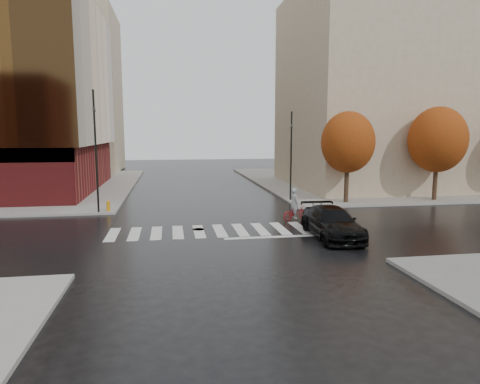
# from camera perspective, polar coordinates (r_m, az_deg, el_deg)

# --- Properties ---
(ground) EXTENTS (120.00, 120.00, 0.00)m
(ground) POSITION_cam_1_polar(r_m,az_deg,el_deg) (22.29, -2.57, -5.47)
(ground) COLOR black
(ground) RESTS_ON ground
(sidewalk_ne) EXTENTS (30.00, 30.00, 0.15)m
(sidewalk_ne) POSITION_cam_1_polar(r_m,az_deg,el_deg) (48.87, 19.53, 1.55)
(sidewalk_ne) COLOR gray
(sidewalk_ne) RESTS_ON ground
(crosswalk) EXTENTS (12.00, 3.00, 0.01)m
(crosswalk) POSITION_cam_1_polar(r_m,az_deg,el_deg) (22.77, -2.72, -5.16)
(crosswalk) COLOR silver
(crosswalk) RESTS_ON ground
(building_ne_tan) EXTENTS (16.00, 16.00, 18.00)m
(building_ne_tan) POSITION_cam_1_polar(r_m,az_deg,el_deg) (43.37, 17.95, 12.88)
(building_ne_tan) COLOR tan
(building_ne_tan) RESTS_ON sidewalk_ne
(building_nw_far) EXTENTS (14.00, 12.00, 20.00)m
(building_nw_far) POSITION_cam_1_polar(r_m,az_deg,el_deg) (60.26, -22.74, 12.14)
(building_nw_far) COLOR tan
(building_nw_far) RESTS_ON sidewalk_nw
(tree_ne_a) EXTENTS (3.80, 3.80, 6.50)m
(tree_ne_a) POSITION_cam_1_polar(r_m,az_deg,el_deg) (31.53, 14.18, 6.44)
(tree_ne_a) COLOR #322016
(tree_ne_a) RESTS_ON sidewalk_ne
(tree_ne_b) EXTENTS (4.20, 4.20, 6.89)m
(tree_ne_b) POSITION_cam_1_polar(r_m,az_deg,el_deg) (34.90, 24.86, 6.34)
(tree_ne_b) COLOR #322016
(tree_ne_b) RESTS_ON sidewalk_ne
(sedan) EXTENTS (2.18, 5.15, 1.48)m
(sedan) POSITION_cam_1_polar(r_m,az_deg,el_deg) (21.69, 12.15, -4.01)
(sedan) COLOR black
(sedan) RESTS_ON ground
(cyclist) EXTENTS (1.80, 1.11, 1.93)m
(cyclist) POSITION_cam_1_polar(r_m,az_deg,el_deg) (25.50, 7.35, -2.29)
(cyclist) COLOR maroon
(cyclist) RESTS_ON ground
(traffic_light_nw) EXTENTS (0.22, 0.19, 7.62)m
(traffic_light_nw) POSITION_cam_1_polar(r_m,az_deg,el_deg) (28.20, -18.71, 6.24)
(traffic_light_nw) COLOR black
(traffic_light_nw) RESTS_ON sidewalk_nw
(traffic_light_ne) EXTENTS (0.19, 0.20, 6.51)m
(traffic_light_ne) POSITION_cam_1_polar(r_m,az_deg,el_deg) (31.81, 6.83, 5.42)
(traffic_light_ne) COLOR black
(traffic_light_ne) RESTS_ON sidewalk_ne
(fire_hydrant) EXTENTS (0.24, 0.24, 0.68)m
(fire_hydrant) POSITION_cam_1_polar(r_m,az_deg,el_deg) (28.69, -17.16, -1.70)
(fire_hydrant) COLOR orange
(fire_hydrant) RESTS_ON sidewalk_nw
(manhole) EXTENTS (0.86, 0.86, 0.01)m
(manhole) POSITION_cam_1_polar(r_m,az_deg,el_deg) (23.13, -5.54, -4.98)
(manhole) COLOR #402717
(manhole) RESTS_ON ground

